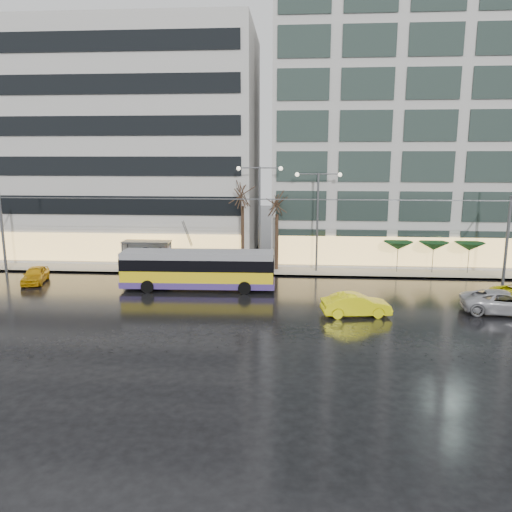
# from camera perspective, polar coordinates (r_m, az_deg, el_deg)

# --- Properties ---
(ground) EXTENTS (140.00, 140.00, 0.00)m
(ground) POSITION_cam_1_polar(r_m,az_deg,el_deg) (34.05, -4.21, -5.84)
(ground) COLOR black
(ground) RESTS_ON ground
(sidewalk) EXTENTS (80.00, 10.00, 0.15)m
(sidewalk) POSITION_cam_1_polar(r_m,az_deg,el_deg) (47.32, 0.65, -0.79)
(sidewalk) COLOR gray
(sidewalk) RESTS_ON ground
(kerb) EXTENTS (80.00, 0.10, 0.15)m
(kerb) POSITION_cam_1_polar(r_m,az_deg,el_deg) (42.50, 0.23, -2.20)
(kerb) COLOR slate
(kerb) RESTS_ON ground
(building_left) EXTENTS (34.00, 14.00, 22.00)m
(building_left) POSITION_cam_1_polar(r_m,az_deg,el_deg) (55.26, -18.37, 11.96)
(building_left) COLOR #BAB8B2
(building_left) RESTS_ON sidewalk
(building_right) EXTENTS (32.00, 14.00, 25.00)m
(building_right) POSITION_cam_1_polar(r_m,az_deg,el_deg) (53.13, 20.23, 13.51)
(building_right) COLOR #BAB8B2
(building_right) RESTS_ON sidewalk
(trolleybus) EXTENTS (11.64, 4.61, 5.37)m
(trolleybus) POSITION_cam_1_polar(r_m,az_deg,el_deg) (38.26, -6.64, -1.70)
(trolleybus) COLOR yellow
(trolleybus) RESTS_ON ground
(catenary) EXTENTS (42.24, 5.12, 7.00)m
(catenary) POSITION_cam_1_polar(r_m,az_deg,el_deg) (40.70, -1.28, 3.18)
(catenary) COLOR #595B60
(catenary) RESTS_ON ground
(bus_shelter) EXTENTS (4.20, 1.60, 2.51)m
(bus_shelter) POSITION_cam_1_polar(r_m,az_deg,el_deg) (45.58, -12.75, 0.87)
(bus_shelter) COLOR #595B60
(bus_shelter) RESTS_ON sidewalk
(street_lamp_near) EXTENTS (3.96, 0.36, 9.03)m
(street_lamp_near) POSITION_cam_1_polar(r_m,az_deg,el_deg) (43.25, 0.40, 5.99)
(street_lamp_near) COLOR #595B60
(street_lamp_near) RESTS_ON sidewalk
(street_lamp_far) EXTENTS (3.96, 0.36, 8.53)m
(street_lamp_far) POSITION_cam_1_polar(r_m,az_deg,el_deg) (43.23, 7.06, 5.53)
(street_lamp_far) COLOR #595B60
(street_lamp_far) RESTS_ON sidewalk
(tree_a) EXTENTS (3.20, 3.20, 8.40)m
(tree_a) POSITION_cam_1_polar(r_m,az_deg,el_deg) (43.48, -1.57, 7.46)
(tree_a) COLOR black
(tree_a) RESTS_ON sidewalk
(tree_b) EXTENTS (3.20, 3.20, 7.70)m
(tree_b) POSITION_cam_1_polar(r_m,az_deg,el_deg) (43.54, 2.42, 6.55)
(tree_b) COLOR black
(tree_b) RESTS_ON sidewalk
(parasol_a) EXTENTS (2.50, 2.50, 2.65)m
(parasol_a) POSITION_cam_1_polar(r_m,az_deg,el_deg) (44.77, 15.93, 1.15)
(parasol_a) COLOR #595B60
(parasol_a) RESTS_ON sidewalk
(parasol_b) EXTENTS (2.50, 2.50, 2.65)m
(parasol_b) POSITION_cam_1_polar(r_m,az_deg,el_deg) (45.47, 19.64, 1.08)
(parasol_b) COLOR #595B60
(parasol_b) RESTS_ON sidewalk
(parasol_c) EXTENTS (2.50, 2.50, 2.65)m
(parasol_c) POSITION_cam_1_polar(r_m,az_deg,el_deg) (46.36, 23.21, 1.01)
(parasol_c) COLOR #595B60
(parasol_c) RESTS_ON sidewalk
(taxi_a) EXTENTS (2.45, 4.17, 1.33)m
(taxi_a) POSITION_cam_1_polar(r_m,az_deg,el_deg) (43.85, -23.92, -1.98)
(taxi_a) COLOR #D5980B
(taxi_a) RESTS_ON ground
(taxi_b) EXTENTS (4.56, 2.12, 1.45)m
(taxi_b) POSITION_cam_1_polar(r_m,az_deg,el_deg) (32.63, 11.35, -5.48)
(taxi_b) COLOR #FFF50D
(taxi_b) RESTS_ON ground
(sedan_silver) EXTENTS (5.62, 3.09, 1.49)m
(sedan_silver) POSITION_cam_1_polar(r_m,az_deg,el_deg) (36.24, 26.52, -4.75)
(sedan_silver) COLOR #A4A4A8
(sedan_silver) RESTS_ON ground
(pedestrian_a) EXTENTS (1.26, 1.27, 2.19)m
(pedestrian_a) POSITION_cam_1_polar(r_m,az_deg,el_deg) (44.39, -10.07, 0.23)
(pedestrian_a) COLOR black
(pedestrian_a) RESTS_ON sidewalk
(pedestrian_b) EXTENTS (1.13, 1.08, 1.84)m
(pedestrian_b) POSITION_cam_1_polar(r_m,az_deg,el_deg) (45.68, -10.94, -0.17)
(pedestrian_b) COLOR black
(pedestrian_b) RESTS_ON sidewalk
(pedestrian_c) EXTENTS (0.99, 0.82, 2.11)m
(pedestrian_c) POSITION_cam_1_polar(r_m,az_deg,el_deg) (44.73, -12.49, -0.22)
(pedestrian_c) COLOR black
(pedestrian_c) RESTS_ON sidewalk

